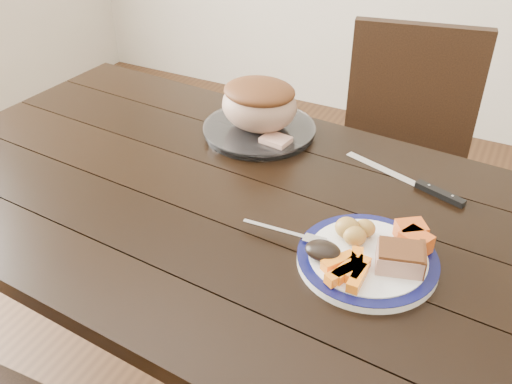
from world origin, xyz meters
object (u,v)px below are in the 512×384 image
at_px(dining_table, 230,229).
at_px(dinner_plate, 367,260).
at_px(serving_platter, 259,131).
at_px(chair_far, 403,157).
at_px(pork_slice, 399,259).
at_px(fork, 290,234).
at_px(roast_joint, 259,106).
at_px(carving_knife, 425,187).

xyz_separation_m(dining_table, dinner_plate, (0.35, -0.07, 0.10)).
bearing_deg(dinner_plate, serving_platter, 138.52).
height_order(chair_far, pork_slice, chair_far).
bearing_deg(serving_platter, fork, -55.62).
distance_m(fork, roast_joint, 0.46).
xyz_separation_m(dinner_plate, pork_slice, (0.06, -0.01, 0.03)).
xyz_separation_m(pork_slice, carving_knife, (-0.02, 0.31, -0.03)).
distance_m(pork_slice, roast_joint, 0.61).
xyz_separation_m(dining_table, roast_joint, (-0.07, 0.30, 0.18)).
bearing_deg(fork, roast_joint, 121.61).
distance_m(serving_platter, pork_slice, 0.61).
height_order(serving_platter, fork, fork).
height_order(dining_table, carving_knife, carving_knife).
relative_size(fork, carving_knife, 0.58).
height_order(dinner_plate, pork_slice, pork_slice).
distance_m(chair_far, pork_slice, 0.87).
bearing_deg(roast_joint, dining_table, -76.61).
height_order(chair_far, serving_platter, chair_far).
relative_size(chair_far, carving_knife, 3.00).
bearing_deg(pork_slice, serving_platter, 141.94).
relative_size(dinner_plate, pork_slice, 3.20).
distance_m(chair_far, roast_joint, 0.62).
xyz_separation_m(chair_far, serving_platter, (-0.31, -0.44, 0.23)).
bearing_deg(roast_joint, fork, -55.62).
bearing_deg(serving_platter, roast_joint, 0.00).
bearing_deg(serving_platter, dinner_plate, -41.48).
relative_size(roast_joint, carving_knife, 0.65).
distance_m(dinner_plate, serving_platter, 0.56).
relative_size(dining_table, carving_knife, 5.37).
distance_m(chair_far, serving_platter, 0.59).
bearing_deg(dining_table, roast_joint, 103.39).
bearing_deg(roast_joint, serving_platter, 0.00).
bearing_deg(pork_slice, chair_far, 101.79).
bearing_deg(pork_slice, carving_knife, 93.76).
bearing_deg(chair_far, serving_platter, 43.61).
height_order(serving_platter, roast_joint, roast_joint).
distance_m(dinner_plate, fork, 0.16).
xyz_separation_m(chair_far, carving_knife, (0.15, -0.51, 0.23)).
height_order(serving_platter, carving_knife, serving_platter).
xyz_separation_m(serving_platter, roast_joint, (0.00, 0.00, 0.07)).
relative_size(chair_far, serving_platter, 3.17).
relative_size(serving_platter, pork_slice, 3.46).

